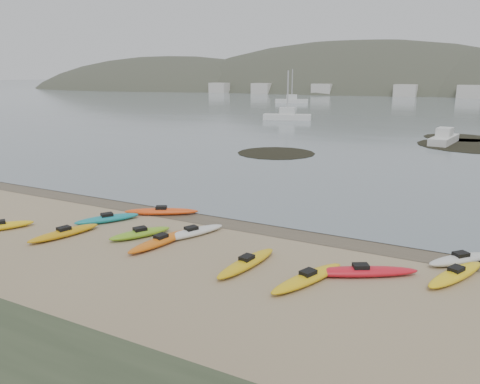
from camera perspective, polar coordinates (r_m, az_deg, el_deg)
The scene contains 7 objects.
ground at distance 23.47m, azimuth 0.00°, elevation -3.55°, with size 600.00×600.00×0.00m, color tan.
wet_sand at distance 23.22m, azimuth -0.35°, elevation -3.74°, with size 60.00×60.00×0.00m, color brown.
water at distance 320.02m, azimuth 26.55°, elevation 11.39°, with size 1200.00×1200.00×0.00m, color slate.
kayaks at distance 20.02m, azimuth -3.50°, elevation -6.24°, with size 21.87×8.56×0.34m.
kelp_mats at distance 52.61m, azimuth 22.29°, elevation 5.31°, with size 25.39×27.38×0.04m.
moored_boats at distance 99.76m, azimuth 24.14°, elevation 9.12°, with size 84.31×89.08×1.18m.
far_town at distance 164.91m, azimuth 26.82°, elevation 10.85°, with size 199.00×5.00×4.00m.
Camera 1 is at (10.45, -19.77, 7.12)m, focal length 35.00 mm.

